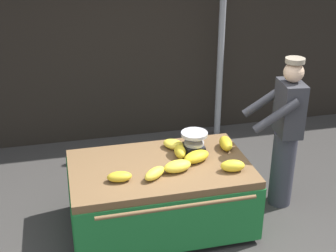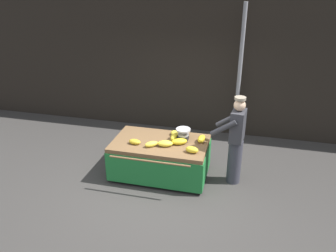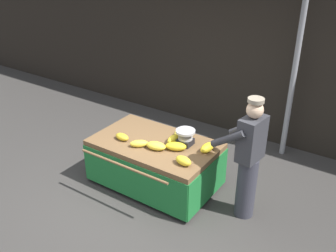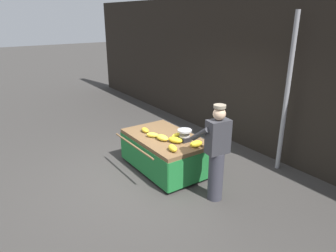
# 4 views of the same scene
# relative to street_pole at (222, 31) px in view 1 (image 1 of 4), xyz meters

# --- Properties ---
(back_wall) EXTENTS (16.00, 0.24, 3.49)m
(back_wall) POSITION_rel_street_pole_xyz_m (-1.18, 0.40, 0.17)
(back_wall) COLOR black
(back_wall) RESTS_ON ground
(street_pole) EXTENTS (0.09, 0.09, 3.15)m
(street_pole) POSITION_rel_street_pole_xyz_m (0.00, 0.00, 0.00)
(street_pole) COLOR gray
(street_pole) RESTS_ON ground
(banana_cart) EXTENTS (1.84, 1.31, 0.73)m
(banana_cart) POSITION_rel_street_pole_xyz_m (-1.32, -1.98, -1.04)
(banana_cart) COLOR brown
(banana_cart) RESTS_ON ground
(weighing_scale) EXTENTS (0.28, 0.28, 0.23)m
(weighing_scale) POSITION_rel_street_pole_xyz_m (-0.91, -1.79, -0.73)
(weighing_scale) COLOR black
(weighing_scale) RESTS_ON banana_cart
(banana_bunch_0) EXTENTS (0.29, 0.30, 0.09)m
(banana_bunch_0) POSITION_rel_street_pole_xyz_m (-1.09, -1.65, -0.80)
(banana_bunch_0) COLOR yellow
(banana_bunch_0) RESTS_ON banana_cart
(banana_bunch_1) EXTENTS (0.31, 0.22, 0.11)m
(banana_bunch_1) POSITION_rel_street_pole_xyz_m (-1.18, -2.14, -0.79)
(banana_bunch_1) COLOR yellow
(banana_bunch_1) RESTS_ON banana_cart
(banana_bunch_2) EXTENTS (0.25, 0.15, 0.10)m
(banana_bunch_2) POSITION_rel_street_pole_xyz_m (-1.76, -2.19, -0.80)
(banana_bunch_2) COLOR gold
(banana_bunch_2) RESTS_ON banana_cart
(banana_bunch_3) EXTENTS (0.34, 0.27, 0.11)m
(banana_bunch_3) POSITION_rel_street_pole_xyz_m (-0.94, -1.99, -0.79)
(banana_bunch_3) COLOR gold
(banana_bunch_3) RESTS_ON banana_cart
(banana_bunch_4) EXTENTS (0.26, 0.17, 0.12)m
(banana_bunch_4) POSITION_rel_street_pole_xyz_m (-0.65, -2.26, -0.79)
(banana_bunch_4) COLOR yellow
(banana_bunch_4) RESTS_ON banana_cart
(banana_bunch_5) EXTENTS (0.28, 0.26, 0.10)m
(banana_bunch_5) POSITION_rel_street_pole_xyz_m (-1.42, -2.21, -0.80)
(banana_bunch_5) COLOR yellow
(banana_bunch_5) RESTS_ON banana_cart
(banana_bunch_6) EXTENTS (0.16, 0.28, 0.13)m
(banana_bunch_6) POSITION_rel_street_pole_xyz_m (-0.55, -1.79, -0.78)
(banana_bunch_6) COLOR gold
(banana_bunch_6) RESTS_ON banana_cart
(banana_bunch_7) EXTENTS (0.13, 0.24, 0.12)m
(banana_bunch_7) POSITION_rel_street_pole_xyz_m (-1.08, -1.85, -0.79)
(banana_bunch_7) COLOR yellow
(banana_bunch_7) RESTS_ON banana_cart
(vendor_person) EXTENTS (0.62, 0.57, 1.71)m
(vendor_person) POSITION_rel_street_pole_xyz_m (0.09, -1.88, -0.70)
(vendor_person) COLOR #383842
(vendor_person) RESTS_ON ground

